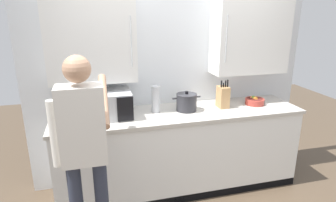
{
  "coord_description": "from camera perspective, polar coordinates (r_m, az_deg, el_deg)",
  "views": [
    {
      "loc": [
        -0.91,
        -2.23,
        2.04
      ],
      "look_at": [
        -0.15,
        0.64,
        1.1
      ],
      "focal_mm": 31.16,
      "sensor_mm": 36.0,
      "label": 1
    }
  ],
  "objects": [
    {
      "name": "counter_unit",
      "position": [
        3.44,
        2.24,
        -9.61
      ],
      "size": [
        2.76,
        0.68,
        0.95
      ],
      "color": "white",
      "rests_on": "ground_plane"
    },
    {
      "name": "knife_block",
      "position": [
        3.41,
        10.69,
        0.82
      ],
      "size": [
        0.11,
        0.15,
        0.33
      ],
      "color": "tan",
      "rests_on": "counter_unit"
    },
    {
      "name": "fruit_bowl",
      "position": [
        3.63,
        16.58,
        0.03
      ],
      "size": [
        0.22,
        0.22,
        0.1
      ],
      "color": "#AD3D33",
      "rests_on": "counter_unit"
    },
    {
      "name": "person_figure",
      "position": [
        2.35,
        -16.09,
        -8.37
      ],
      "size": [
        0.45,
        0.63,
        1.74
      ],
      "color": "#282D3D",
      "rests_on": "ground_plane"
    },
    {
      "name": "thermos_flask",
      "position": [
        3.19,
        -2.45,
        0.37
      ],
      "size": [
        0.09,
        0.09,
        0.29
      ],
      "color": "#B7BABF",
      "rests_on": "counter_unit"
    },
    {
      "name": "stock_pot",
      "position": [
        3.26,
        3.64,
        -0.22
      ],
      "size": [
        0.33,
        0.23,
        0.22
      ],
      "color": "#2D2D33",
      "rests_on": "counter_unit"
    },
    {
      "name": "back_wall_tiled",
      "position": [
        3.4,
        0.9,
        8.56
      ],
      "size": [
        3.35,
        0.44,
        2.8
      ],
      "color": "silver",
      "rests_on": "ground_plane"
    },
    {
      "name": "microwave_oven",
      "position": [
        3.11,
        -13.16,
        -0.81
      ],
      "size": [
        0.66,
        0.82,
        0.27
      ],
      "color": "#B7BABF",
      "rests_on": "counter_unit"
    }
  ]
}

